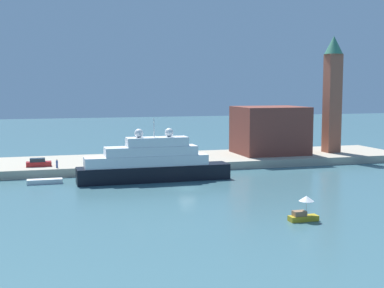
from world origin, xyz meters
The scene contains 10 objects.
ground centered at (0.00, 0.00, 0.00)m, with size 400.00×400.00×0.00m, color #3D6670.
quay_dock centered at (0.00, 25.78, 0.80)m, with size 110.00×19.56×1.59m, color #ADA38E.
large_yacht centered at (-4.04, 8.18, 3.07)m, with size 26.61×4.39×10.92m.
small_motorboat centered at (8.09, -24.02, 1.27)m, with size 3.64×1.85×3.10m.
work_barge centered at (-22.10, 10.67, 0.40)m, with size 5.84×1.72×0.80m, color silver.
harbor_building centered at (26.25, 26.16, 6.78)m, with size 14.61×12.31×10.39m, color brown.
bell_tower centered at (40.64, 24.53, 15.62)m, with size 4.07×4.07×25.96m.
parked_car centered at (-23.05, 20.46, 2.25)m, with size 4.54×1.89×1.53m.
person_figure centered at (-19.80, 17.74, 2.32)m, with size 0.36×0.36×1.57m.
mooring_bollard centered at (0.87, 17.18, 1.96)m, with size 0.41×0.41×0.75m, color black.
Camera 1 is at (-22.69, -81.33, 16.40)m, focal length 49.68 mm.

